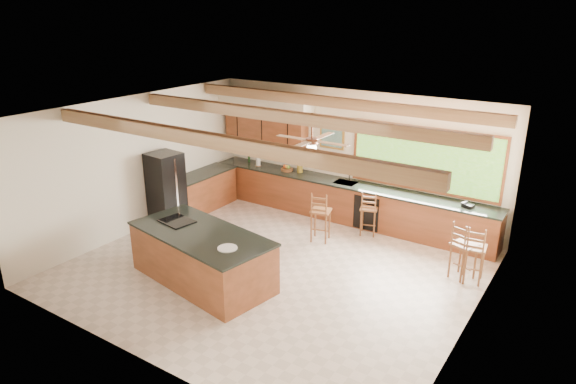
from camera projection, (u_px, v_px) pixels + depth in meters
The scene contains 9 objects.
ground at pixel (274, 268), 9.85m from camera, with size 7.20×7.20×0.00m, color beige.
room_shell at pixel (285, 148), 9.70m from camera, with size 7.27×6.54×3.02m.
counter_run at pixel (306, 199), 12.10m from camera, with size 7.12×3.10×1.26m.
island at pixel (202, 256), 9.27m from camera, with size 2.93×1.75×0.98m.
refrigerator at pixel (166, 190), 11.54m from camera, with size 0.73×0.71×1.71m.
bar_stool_a at pixel (319, 212), 10.79m from camera, with size 0.49×0.49×1.12m.
bar_stool_b at pixel (368, 209), 11.11m from camera, with size 0.46×0.46×1.02m.
bar_stool_c at pixel (464, 246), 9.24m from camera, with size 0.51×0.51×1.13m.
bar_stool_d at pixel (474, 249), 9.15m from camera, with size 0.45×0.45×1.12m.
Camera 1 is at (5.03, -7.19, 4.72)m, focal length 32.00 mm.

